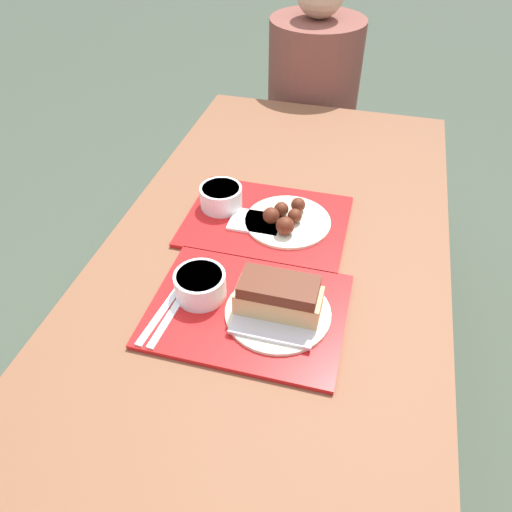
{
  "coord_description": "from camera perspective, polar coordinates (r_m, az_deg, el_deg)",
  "views": [
    {
      "loc": [
        0.2,
        -0.86,
        1.54
      ],
      "look_at": [
        -0.03,
        -0.01,
        0.76
      ],
      "focal_mm": 35.0,
      "sensor_mm": 36.0,
      "label": 1
    }
  ],
  "objects": [
    {
      "name": "bowl_coleslaw_near",
      "position": [
        1.11,
        -6.41,
        -3.2
      ],
      "size": [
        0.11,
        0.11,
        0.06
      ],
      "color": "white",
      "rests_on": "tray_near"
    },
    {
      "name": "napkin_far",
      "position": [
        1.31,
        -0.07,
        3.89
      ],
      "size": [
        0.13,
        0.09,
        0.01
      ],
      "color": "white",
      "rests_on": "tray_far"
    },
    {
      "name": "condiment_packet",
      "position": [
        1.14,
        -1.0,
        -3.09
      ],
      "size": [
        0.04,
        0.03,
        0.01
      ],
      "color": "#3F3F47",
      "rests_on": "tray_near"
    },
    {
      "name": "picnic_bench_far",
      "position": [
        2.31,
        8.1,
        11.39
      ],
      "size": [
        0.81,
        0.28,
        0.48
      ],
      "color": "brown",
      "rests_on": "ground_plane"
    },
    {
      "name": "tray_near",
      "position": [
        1.1,
        -0.95,
        -6.21
      ],
      "size": [
        0.42,
        0.32,
        0.01
      ],
      "color": "red",
      "rests_on": "picnic_table"
    },
    {
      "name": "plastic_knife_near",
      "position": [
        1.09,
        -9.97,
        -7.02
      ],
      "size": [
        0.03,
        0.17,
        0.0
      ],
      "color": "white",
      "rests_on": "tray_near"
    },
    {
      "name": "tray_far",
      "position": [
        1.33,
        1.22,
        4.01
      ],
      "size": [
        0.42,
        0.32,
        0.01
      ],
      "color": "red",
      "rests_on": "picnic_table"
    },
    {
      "name": "bowl_coleslaw_far",
      "position": [
        1.36,
        -4.01,
        6.85
      ],
      "size": [
        0.11,
        0.11,
        0.06
      ],
      "color": "white",
      "rests_on": "tray_far"
    },
    {
      "name": "plastic_fork_near",
      "position": [
        1.09,
        -11.04,
        -6.77
      ],
      "size": [
        0.03,
        0.17,
        0.0
      ],
      "color": "white",
      "rests_on": "tray_near"
    },
    {
      "name": "brisket_sandwich_plate",
      "position": [
        1.06,
        2.57,
        -5.25
      ],
      "size": [
        0.23,
        0.23,
        0.1
      ],
      "color": "beige",
      "rests_on": "tray_near"
    },
    {
      "name": "person_seated_across",
      "position": [
        2.17,
        6.65,
        19.74
      ],
      "size": [
        0.37,
        0.37,
        0.67
      ],
      "color": "brown",
      "rests_on": "picnic_bench_far"
    },
    {
      "name": "ground_plane",
      "position": [
        1.78,
        0.93,
        -18.79
      ],
      "size": [
        12.0,
        12.0,
        0.0
      ],
      "primitive_type": "plane",
      "color": "#424C3D"
    },
    {
      "name": "wings_plate_far",
      "position": [
        1.31,
        3.49,
        4.28
      ],
      "size": [
        0.23,
        0.23,
        0.06
      ],
      "color": "beige",
      "rests_on": "tray_far"
    },
    {
      "name": "picnic_table",
      "position": [
        1.26,
        1.24,
        -4.18
      ],
      "size": [
        0.86,
        1.84,
        0.72
      ],
      "color": "brown",
      "rests_on": "ground_plane"
    }
  ]
}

